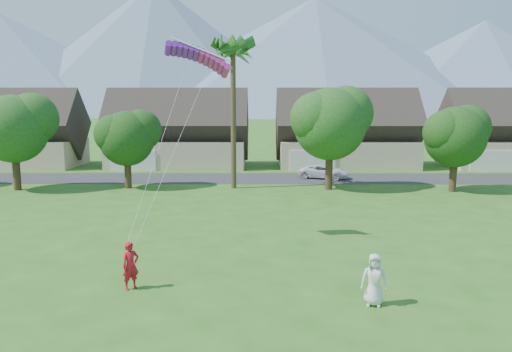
{
  "coord_description": "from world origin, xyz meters",
  "views": [
    {
      "loc": [
        0.14,
        -13.34,
        7.28
      ],
      "look_at": [
        0.0,
        10.0,
        3.8
      ],
      "focal_mm": 35.0,
      "sensor_mm": 36.0,
      "label": 1
    }
  ],
  "objects_px": {
    "parked_car": "(324,172)",
    "parafoil_kite": "(199,55)",
    "watcher": "(374,280)",
    "kite_flyer": "(131,266)"
  },
  "relations": [
    {
      "from": "parked_car",
      "to": "parafoil_kite",
      "type": "relative_size",
      "value": 1.4
    },
    {
      "from": "watcher",
      "to": "parked_car",
      "type": "xyz_separation_m",
      "value": [
        2.1,
        30.17,
        -0.3
      ]
    },
    {
      "from": "parked_car",
      "to": "parafoil_kite",
      "type": "xyz_separation_m",
      "value": [
        -9.26,
        -21.76,
        8.94
      ]
    },
    {
      "from": "kite_flyer",
      "to": "parked_car",
      "type": "distance_m",
      "value": 30.78
    },
    {
      "from": "parafoil_kite",
      "to": "kite_flyer",
      "type": "bearing_deg",
      "value": -111.55
    },
    {
      "from": "kite_flyer",
      "to": "parafoil_kite",
      "type": "xyz_separation_m",
      "value": [
        2.0,
        6.89,
        8.65
      ]
    },
    {
      "from": "kite_flyer",
      "to": "parked_car",
      "type": "relative_size",
      "value": 0.4
    },
    {
      "from": "parked_car",
      "to": "parafoil_kite",
      "type": "distance_m",
      "value": 25.28
    },
    {
      "from": "watcher",
      "to": "parafoil_kite",
      "type": "xyz_separation_m",
      "value": [
        -7.15,
        8.41,
        8.64
      ]
    },
    {
      "from": "watcher",
      "to": "parked_car",
      "type": "bearing_deg",
      "value": 97.17
    }
  ]
}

